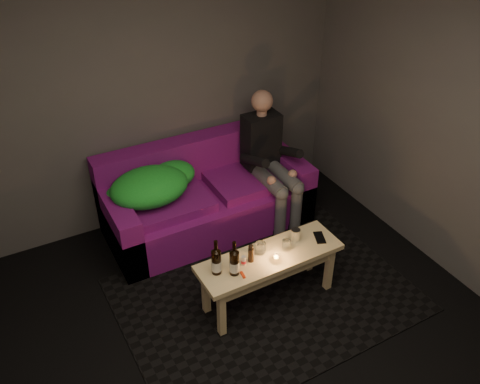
% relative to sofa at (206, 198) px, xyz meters
% --- Properties ---
extents(floor, '(4.50, 4.50, 0.00)m').
position_rel_sofa_xyz_m(floor, '(-0.41, -1.82, -0.30)').
color(floor, black).
rests_on(floor, ground).
extents(room, '(4.50, 4.50, 4.50)m').
position_rel_sofa_xyz_m(room, '(-0.41, -1.35, 1.34)').
color(room, silver).
rests_on(room, ground).
extents(rug, '(2.39, 1.75, 0.01)m').
position_rel_sofa_xyz_m(rug, '(0.01, -1.14, -0.30)').
color(rug, black).
rests_on(rug, floor).
extents(sofa, '(1.94, 0.87, 0.84)m').
position_rel_sofa_xyz_m(sofa, '(0.00, 0.00, 0.00)').
color(sofa, '#781079').
rests_on(sofa, floor).
extents(green_blanket, '(0.86, 0.58, 0.29)m').
position_rel_sofa_xyz_m(green_blanket, '(-0.51, -0.01, 0.33)').
color(green_blanket, green).
rests_on(green_blanket, sofa).
extents(person, '(0.35, 0.81, 1.30)m').
position_rel_sofa_xyz_m(person, '(0.61, -0.16, 0.37)').
color(person, black).
rests_on(person, sofa).
extents(coffee_table, '(1.19, 0.39, 0.48)m').
position_rel_sofa_xyz_m(coffee_table, '(0.01, -1.19, 0.09)').
color(coffee_table, '#DBBE80').
rests_on(coffee_table, rug).
extents(beer_bottle_a, '(0.08, 0.08, 0.30)m').
position_rel_sofa_xyz_m(beer_bottle_a, '(-0.45, -1.16, 0.29)').
color(beer_bottle_a, black).
rests_on(beer_bottle_a, coffee_table).
extents(beer_bottle_b, '(0.08, 0.08, 0.30)m').
position_rel_sofa_xyz_m(beer_bottle_b, '(-0.33, -1.23, 0.29)').
color(beer_bottle_b, black).
rests_on(beer_bottle_b, coffee_table).
extents(salt_shaker, '(0.05, 0.05, 0.08)m').
position_rel_sofa_xyz_m(salt_shaker, '(-0.23, -1.18, 0.22)').
color(salt_shaker, silver).
rests_on(salt_shaker, coffee_table).
extents(pepper_mill, '(0.05, 0.05, 0.12)m').
position_rel_sofa_xyz_m(pepper_mill, '(-0.16, -1.17, 0.24)').
color(pepper_mill, black).
rests_on(pepper_mill, coffee_table).
extents(tumbler_back, '(0.10, 0.10, 0.09)m').
position_rel_sofa_xyz_m(tumbler_back, '(-0.04, -1.12, 0.23)').
color(tumbler_back, white).
rests_on(tumbler_back, coffee_table).
extents(tealight, '(0.06, 0.06, 0.04)m').
position_rel_sofa_xyz_m(tealight, '(0.02, -1.26, 0.20)').
color(tealight, white).
rests_on(tealight, coffee_table).
extents(tumbler_front, '(0.07, 0.07, 0.09)m').
position_rel_sofa_xyz_m(tumbler_front, '(0.16, -1.18, 0.23)').
color(tumbler_front, white).
rests_on(tumbler_front, coffee_table).
extents(steel_cup, '(0.10, 0.10, 0.10)m').
position_rel_sofa_xyz_m(steel_cup, '(0.29, -1.12, 0.23)').
color(steel_cup, silver).
rests_on(steel_cup, coffee_table).
extents(smartphone, '(0.13, 0.17, 0.01)m').
position_rel_sofa_xyz_m(smartphone, '(0.47, -1.20, 0.19)').
color(smartphone, black).
rests_on(smartphone, coffee_table).
extents(red_lighter, '(0.03, 0.07, 0.01)m').
position_rel_sofa_xyz_m(red_lighter, '(-0.29, -1.28, 0.19)').
color(red_lighter, red).
rests_on(red_lighter, coffee_table).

